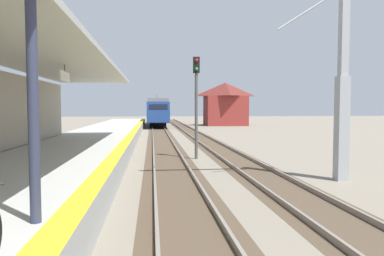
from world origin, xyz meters
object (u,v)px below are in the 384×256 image
(approaching_train, at_px, (157,111))
(distant_trackside_house, at_px, (225,103))
(rail_signal_post, at_px, (196,97))
(catenary_pylon_far_side, at_px, (335,80))

(approaching_train, distance_m, distant_trackside_house, 10.26)
(approaching_train, relative_size, distant_trackside_house, 2.97)
(rail_signal_post, bearing_deg, catenary_pylon_far_side, -54.88)
(approaching_train, bearing_deg, distant_trackside_house, -4.91)
(approaching_train, height_order, rail_signal_post, rail_signal_post)
(approaching_train, relative_size, rail_signal_post, 3.77)
(catenary_pylon_far_side, xyz_separation_m, distant_trackside_house, (4.50, 40.48, -0.27))
(approaching_train, xyz_separation_m, distant_trackside_house, (10.15, -0.87, 1.16))
(rail_signal_post, xyz_separation_m, catenary_pylon_far_side, (4.21, -5.98, 0.41))
(approaching_train, xyz_separation_m, catenary_pylon_far_side, (5.66, -41.35, 1.43))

